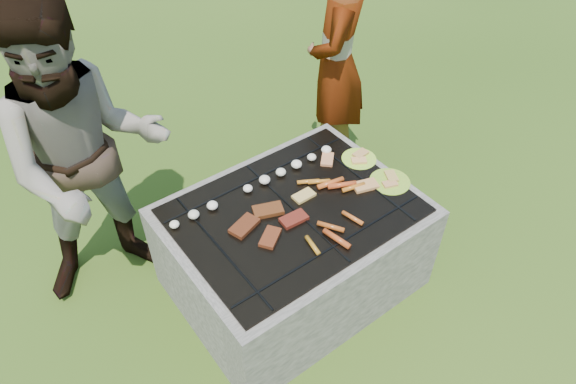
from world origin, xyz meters
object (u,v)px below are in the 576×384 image
(bystander, at_px, (89,161))
(plate_far, at_px, (359,159))
(cook, at_px, (337,64))
(fire_pit, at_px, (293,251))
(plate_near, at_px, (390,182))

(bystander, bearing_deg, plate_far, -13.10)
(cook, bearing_deg, plate_far, 18.45)
(fire_pit, bearing_deg, plate_near, -14.57)
(plate_near, xyz_separation_m, bystander, (-1.33, 0.84, 0.26))
(cook, bearing_deg, plate_near, 25.94)
(fire_pit, height_order, plate_far, plate_far)
(plate_near, bearing_deg, fire_pit, 165.43)
(plate_far, xyz_separation_m, cook, (0.36, 0.63, 0.21))
(plate_far, distance_m, plate_near, 0.25)
(cook, height_order, bystander, bystander)
(fire_pit, height_order, cook, cook)
(fire_pit, relative_size, cook, 0.79)
(bystander, bearing_deg, fire_pit, -31.22)
(plate_far, height_order, cook, cook)
(plate_near, bearing_deg, bystander, 147.90)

